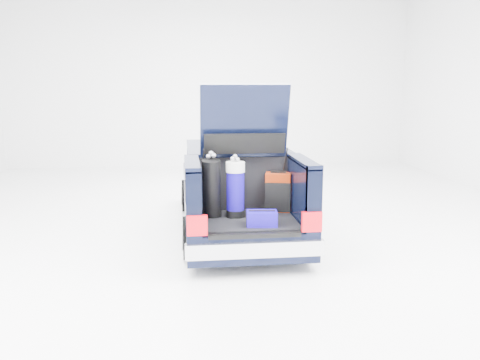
{
  "coord_description": "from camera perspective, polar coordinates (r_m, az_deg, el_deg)",
  "views": [
    {
      "loc": [
        -0.93,
        -8.34,
        2.48
      ],
      "look_at": [
        0.0,
        -0.5,
        0.97
      ],
      "focal_mm": 38.0,
      "sensor_mm": 36.0,
      "label": 1
    }
  ],
  "objects": [
    {
      "name": "blue_golf_bag",
      "position": [
        7.19,
        -0.52,
        -1.0
      ],
      "size": [
        0.31,
        0.31,
        0.9
      ],
      "rotation": [
        0.0,
        0.0,
        0.19
      ],
      "color": "black",
      "rests_on": "car"
    },
    {
      "name": "ground",
      "position": [
        8.75,
        -0.39,
        -5.64
      ],
      "size": [
        14.0,
        14.0,
        0.0
      ],
      "primitive_type": "plane",
      "color": "white",
      "rests_on": "ground"
    },
    {
      "name": "car",
      "position": [
        8.69,
        -0.47,
        -1.18
      ],
      "size": [
        1.87,
        4.65,
        2.47
      ],
      "color": "black",
      "rests_on": "ground"
    },
    {
      "name": "black_golf_bag",
      "position": [
        7.18,
        -3.19,
        -0.92
      ],
      "size": [
        0.31,
        0.4,
        0.94
      ],
      "rotation": [
        0.0,
        0.0,
        -0.16
      ],
      "color": "black",
      "rests_on": "car"
    },
    {
      "name": "blue_duffel",
      "position": [
        6.83,
        2.47,
        -4.32
      ],
      "size": [
        0.43,
        0.31,
        0.21
      ],
      "rotation": [
        0.0,
        0.0,
        -0.11
      ],
      "color": "#130583",
      "rests_on": "car"
    },
    {
      "name": "red_suitcase",
      "position": [
        7.56,
        4.29,
        -1.38
      ],
      "size": [
        0.41,
        0.32,
        0.61
      ],
      "rotation": [
        0.0,
        0.0,
        -0.24
      ],
      "color": "#731B03",
      "rests_on": "car"
    }
  ]
}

